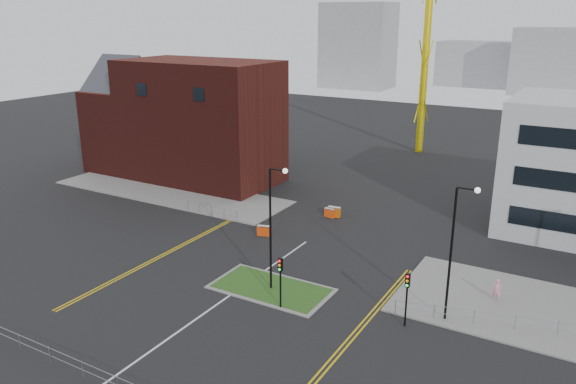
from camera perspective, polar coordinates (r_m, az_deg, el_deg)
ground at (r=36.57m, az=-11.33°, el=-13.91°), size 200.00×200.00×0.00m
pavement_left at (r=63.88m, az=-11.95°, el=0.03°), size 28.00×8.00×0.12m
island_kerb at (r=41.04m, az=-1.74°, el=-9.77°), size 8.60×4.60×0.08m
grass_island at (r=41.04m, az=-1.74°, el=-9.75°), size 8.00×4.00×0.12m
brick_building at (r=68.57m, az=-10.83°, el=7.14°), size 24.20×10.07×14.24m
streetlamp_island at (r=38.76m, az=-1.53°, el=-2.77°), size 1.46×0.36×9.18m
streetlamp_right_near at (r=36.26m, az=16.64°, el=-5.02°), size 1.46×0.36×9.18m
traffic_light_island at (r=37.44m, az=-0.79°, el=-8.27°), size 0.28×0.33×3.65m
traffic_light_right at (r=36.16m, az=12.00°, el=-9.67°), size 0.28×0.33×3.65m
railing_front at (r=32.70m, az=-18.63°, el=-17.08°), size 24.05×0.05×1.10m
railing_left at (r=55.22m, az=-7.76°, el=-1.78°), size 6.05×0.05×1.10m
railing_right at (r=38.88m, az=25.77°, el=-12.10°), size 19.05×5.05×1.10m
centre_line at (r=37.85m, az=-9.30°, el=-12.61°), size 0.15×30.00×0.01m
yellow_left_a at (r=48.58m, az=-11.62°, el=-5.69°), size 0.12×24.00×0.01m
yellow_left_b at (r=48.40m, az=-11.35°, el=-5.76°), size 0.12×24.00×0.01m
yellow_right_a at (r=36.50m, az=6.89°, el=-13.72°), size 0.12×20.00×0.01m
yellow_right_b at (r=36.40m, az=7.34°, el=-13.83°), size 0.12×20.00×0.01m
skyline_a at (r=155.72m, az=7.12°, el=14.52°), size 18.00×12.00×22.00m
skyline_b at (r=153.71m, az=26.41°, el=11.72°), size 24.00×12.00×16.00m
skyline_d at (r=166.03m, az=20.32°, el=12.05°), size 30.00×12.00×12.00m
pedestrian at (r=41.58m, az=20.46°, el=-9.36°), size 0.63×0.43×1.67m
barrier_left at (r=54.88m, az=4.25°, el=-2.08°), size 1.09×0.48×0.89m
barrier_mid at (r=50.25m, az=-2.51°, el=-3.90°), size 1.18×0.70×0.94m
barrier_right at (r=54.95m, az=4.73°, el=-1.98°), size 1.24×0.47×1.03m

